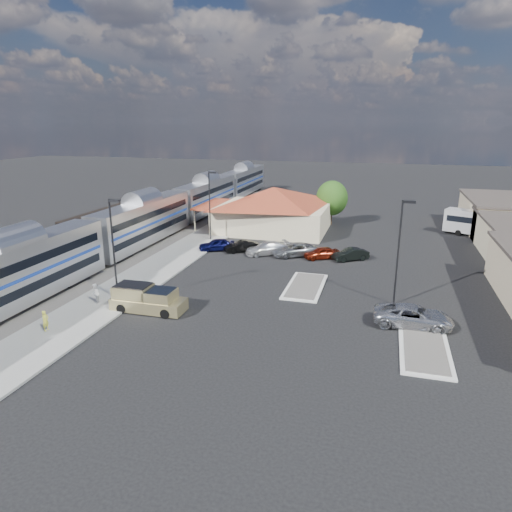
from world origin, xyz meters
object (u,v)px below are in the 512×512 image
(coach_bus, at_px, (487,223))
(pickup_truck, at_px, (149,300))
(suv, at_px, (413,316))
(station_depot, at_px, (273,209))

(coach_bus, bearing_deg, pickup_truck, 161.53)
(suv, xyz_separation_m, coach_bus, (10.63, 31.58, 1.16))
(suv, bearing_deg, pickup_truck, 97.72)
(coach_bus, bearing_deg, station_depot, 120.63)
(pickup_truck, xyz_separation_m, coach_bus, (31.42, 34.44, 0.99))
(station_depot, xyz_separation_m, coach_bus, (28.56, 3.37, -1.15))
(pickup_truck, distance_m, coach_bus, 46.63)
(pickup_truck, height_order, coach_bus, coach_bus)
(suv, bearing_deg, coach_bus, -18.73)
(station_depot, height_order, pickup_truck, station_depot)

